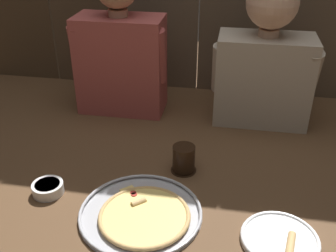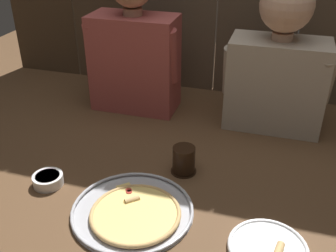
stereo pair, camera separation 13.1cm
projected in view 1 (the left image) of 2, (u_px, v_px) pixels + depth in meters
The scene contains 7 objects.
ground_plane at pixel (168, 189), 1.31m from camera, with size 3.20×3.20×0.00m, color brown.
pizza_tray at pixel (142, 214), 1.19m from camera, with size 0.37×0.37×0.03m.
dinner_plate at pixel (280, 239), 1.10m from camera, with size 0.22×0.22×0.03m.
drinking_glass at pixel (184, 159), 1.38m from camera, with size 0.09×0.09×0.10m.
dipping_bowl at pixel (48, 188), 1.28m from camera, with size 0.10×0.10×0.04m.
diner_left at pixel (120, 47), 1.68m from camera, with size 0.41×0.19×0.63m.
diner_right at pixel (266, 56), 1.59m from camera, with size 0.42×0.21×0.60m.
Camera 1 is at (0.18, -1.02, 0.82)m, focal length 42.53 mm.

